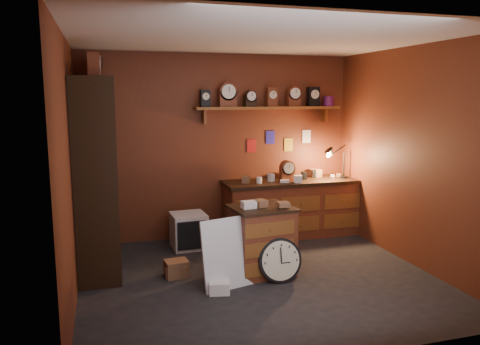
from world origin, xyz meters
name	(u,v)px	position (x,y,z in m)	size (l,w,h in m)	color
floor	(259,278)	(0.00, 0.00, 0.00)	(4.00, 4.00, 0.00)	black
room_shell	(260,129)	(0.04, 0.11, 1.72)	(4.02, 3.62, 2.71)	#632C17
shelving_unit	(93,166)	(-1.79, 0.98, 1.25)	(0.47, 1.60, 2.58)	black
workbench	(293,205)	(1.04, 1.47, 0.47)	(2.10, 0.66, 1.36)	brown
low_cabinet	(262,237)	(0.09, 0.14, 0.44)	(0.77, 0.67, 0.90)	brown
big_round_clock	(280,260)	(0.20, -0.16, 0.25)	(0.51, 0.17, 0.51)	black
white_panel	(228,287)	(-0.41, -0.15, 0.00)	(0.60, 0.03, 0.80)	silver
mini_fridge	(189,231)	(-0.57, 1.34, 0.24)	(0.49, 0.50, 0.48)	silver
floor_box_a	(176,270)	(-0.91, 0.32, 0.08)	(0.24, 0.21, 0.15)	brown
floor_box_b	(219,286)	(-0.53, -0.24, 0.06)	(0.22, 0.26, 0.13)	white
floor_box_c	(177,269)	(-0.91, 0.32, 0.10)	(0.26, 0.22, 0.20)	brown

